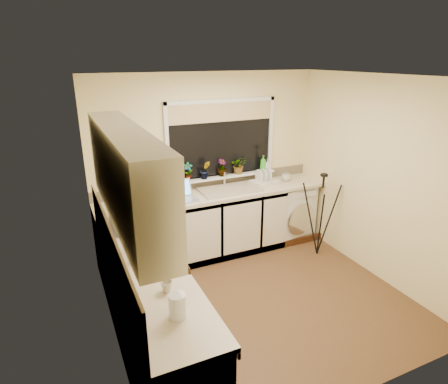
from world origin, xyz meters
TOP-DOWN VIEW (x-y plane):
  - floor at (0.00, 0.00)m, footprint 3.20×3.20m
  - ceiling at (0.00, 0.00)m, footprint 3.20×3.20m
  - wall_back at (0.00, 1.50)m, footprint 3.20×0.00m
  - wall_front at (0.00, -1.50)m, footprint 3.20×0.00m
  - wall_left at (-1.60, 0.00)m, footprint 0.00×3.00m
  - wall_right at (1.60, 0.00)m, footprint 0.00×3.00m
  - base_cabinet_back at (-0.33, 1.20)m, footprint 2.55×0.60m
  - base_cabinet_left at (-1.30, -0.30)m, footprint 0.54×2.40m
  - worktop_back at (0.00, 1.20)m, footprint 3.20×0.60m
  - worktop_left at (-1.30, -0.30)m, footprint 0.60×2.40m
  - upper_cabinet at (-1.44, -0.45)m, footprint 0.28×1.90m
  - splashback_left at (-1.59, -0.30)m, footprint 0.02×2.40m
  - splashback_back at (0.00, 1.49)m, footprint 3.20×0.02m
  - window_glass at (0.20, 1.49)m, footprint 1.50×0.02m
  - window_blind at (0.20, 1.46)m, footprint 1.50×0.02m
  - windowsill at (0.20, 1.43)m, footprint 1.60×0.14m
  - sink at (0.20, 1.20)m, footprint 0.82×0.46m
  - faucet at (0.20, 1.38)m, footprint 0.03×0.03m
  - washing_machine at (1.21, 1.23)m, footprint 0.66×0.64m
  - laptop at (-0.50, 1.15)m, footprint 0.36×0.34m
  - kettle at (-1.22, 0.00)m, footprint 0.16×0.16m
  - dish_rack at (0.77, 1.24)m, footprint 0.42×0.35m
  - tripod at (1.27, 0.57)m, footprint 0.63×0.63m
  - glass_jug at (-1.27, -1.04)m, footprint 0.12×0.12m
  - steel_jar at (-1.35, -0.18)m, footprint 0.09×0.09m
  - microwave at (-1.28, 0.64)m, footprint 0.45×0.61m
  - plant_a at (-0.32, 1.42)m, footprint 0.15×0.12m
  - plant_b at (-0.08, 1.39)m, footprint 0.15×0.13m
  - plant_c at (0.18, 1.42)m, footprint 0.18×0.18m
  - plant_d at (0.45, 1.43)m, footprint 0.28×0.26m
  - soap_bottle_green at (0.82, 1.40)m, footprint 0.10×0.10m
  - soap_bottle_clear at (0.90, 1.39)m, footprint 0.10×0.10m
  - cup_back at (1.13, 1.24)m, footprint 0.16×0.16m
  - cup_left at (-1.25, -0.72)m, footprint 0.12×0.12m

SIDE VIEW (x-z plane):
  - floor at x=0.00m, z-range 0.00..0.00m
  - washing_machine at x=1.21m, z-range 0.00..0.84m
  - base_cabinet_back at x=-0.33m, z-range 0.00..0.86m
  - base_cabinet_left at x=-1.30m, z-range 0.00..0.86m
  - tripod at x=1.27m, z-range 0.00..1.18m
  - worktop_back at x=0.00m, z-range 0.86..0.90m
  - worktop_left at x=-1.30m, z-range 0.86..0.90m
  - sink at x=0.20m, z-range 0.90..0.93m
  - dish_rack at x=0.77m, z-range 0.90..0.96m
  - cup_left at x=-1.25m, z-range 0.90..0.99m
  - cup_back at x=1.13m, z-range 0.90..1.01m
  - steel_jar at x=-1.35m, z-range 0.90..1.02m
  - laptop at x=-0.50m, z-range 0.84..1.08m
  - splashback_back at x=0.00m, z-range 0.90..1.04m
  - glass_jug at x=-1.27m, z-range 0.90..1.08m
  - kettle at x=-1.22m, z-range 0.90..1.11m
  - faucet at x=0.20m, z-range 0.90..1.14m
  - windowsill at x=0.20m, z-range 1.02..1.05m
  - microwave at x=-1.28m, z-range 0.90..1.21m
  - splashback_left at x=-1.59m, z-range 0.90..1.35m
  - soap_bottle_clear at x=0.90m, z-range 1.05..1.22m
  - soap_bottle_green at x=0.82m, z-range 1.05..1.28m
  - plant_c at x=0.18m, z-range 1.05..1.29m
  - plant_a at x=-0.32m, z-range 1.05..1.30m
  - plant_d at x=0.45m, z-range 1.05..1.30m
  - plant_b at x=-0.08m, z-range 1.05..1.30m
  - wall_back at x=0.00m, z-range -0.38..2.83m
  - wall_front at x=0.00m, z-range -0.38..2.83m
  - wall_left at x=-1.60m, z-range -0.27..2.73m
  - wall_right at x=1.60m, z-range -0.27..2.73m
  - window_glass at x=0.20m, z-range 1.05..2.05m
  - upper_cabinet at x=-1.44m, z-range 1.45..2.15m
  - window_blind at x=0.20m, z-range 1.80..2.05m
  - ceiling at x=0.00m, z-range 2.45..2.45m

